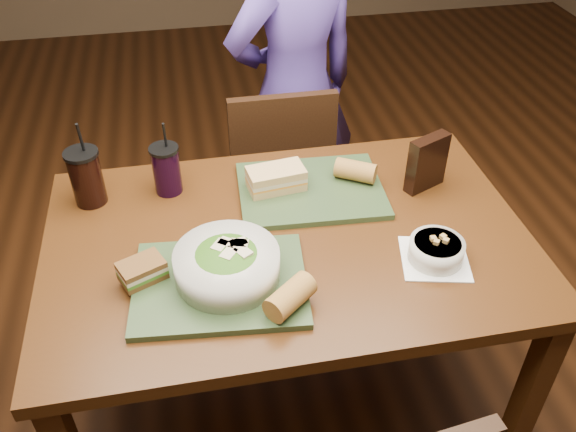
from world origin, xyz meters
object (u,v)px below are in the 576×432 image
object	(u,v)px
soup_bowl	(436,250)
baguette_far	(356,171)
sandwich_near	(142,271)
baguette_near	(290,297)
chip_bag	(427,163)
cup_cola	(86,177)
tray_near	(220,284)
dining_table	(288,261)
chair_far	(279,176)
sandwich_far	(276,178)
tray_far	(311,190)
cup_berry	(166,169)
salad_bowl	(227,263)
diner	(295,93)

from	to	relation	value
soup_bowl	baguette_far	xyz separation A→B (m)	(-0.11, 0.36, 0.02)
sandwich_near	baguette_near	distance (m)	0.37
sandwich_near	chip_bag	size ratio (longest dim) A/B	0.76
cup_cola	chip_bag	size ratio (longest dim) A/B	1.54
tray_near	cup_cola	bearing A→B (deg)	128.23
dining_table	chair_far	bearing A→B (deg)	82.03
tray_near	sandwich_near	size ratio (longest dim) A/B	3.30
soup_bowl	sandwich_near	world-z (taller)	same
tray_near	sandwich_near	distance (m)	0.19
sandwich_near	chip_bag	world-z (taller)	chip_bag
sandwich_near	baguette_far	size ratio (longest dim) A/B	1.06
sandwich_far	baguette_near	bearing A→B (deg)	-96.11
tray_far	cup_cola	bearing A→B (deg)	172.84
cup_berry	chip_bag	xyz separation A→B (m)	(0.75, -0.12, 0.01)
salad_bowl	baguette_far	size ratio (longest dim) A/B	2.14
tray_near	diner	bearing A→B (deg)	68.35
cup_berry	diner	bearing A→B (deg)	47.37
baguette_far	salad_bowl	bearing A→B (deg)	-140.79
soup_bowl	baguette_far	distance (m)	0.38
soup_bowl	sandwich_far	world-z (taller)	sandwich_far
chair_far	baguette_near	bearing A→B (deg)	-98.51
chip_bag	baguette_near	bearing A→B (deg)	-163.74
sandwich_near	cup_cola	world-z (taller)	cup_cola
tray_far	cup_cola	xyz separation A→B (m)	(-0.63, 0.08, 0.08)
sandwich_far	cup_berry	size ratio (longest dim) A/B	0.75
sandwich_far	baguette_far	distance (m)	0.24
chair_far	cup_berry	xyz separation A→B (m)	(-0.40, -0.39, 0.34)
chair_far	tray_far	world-z (taller)	chair_far
diner	sandwich_far	size ratio (longest dim) A/B	8.73
cup_cola	sandwich_far	bearing A→B (deg)	-6.36
diner	baguette_far	distance (m)	0.61
tray_far	sandwich_far	bearing A→B (deg)	168.66
tray_far	salad_bowl	xyz separation A→B (m)	(-0.28, -0.32, 0.05)
salad_bowl	baguette_far	distance (m)	0.54
sandwich_far	chip_bag	distance (m)	0.44
sandwich_near	soup_bowl	bearing A→B (deg)	-4.12
tray_near	cup_berry	world-z (taller)	cup_berry
sandwich_far	cup_berry	bearing A→B (deg)	167.28
sandwich_near	sandwich_far	distance (m)	0.50
sandwich_far	cup_cola	size ratio (longest dim) A/B	0.67
chair_far	chip_bag	size ratio (longest dim) A/B	5.16
chair_far	sandwich_far	distance (m)	0.57
sandwich_far	cup_cola	world-z (taller)	cup_cola
baguette_far	cup_cola	distance (m)	0.77
sandwich_far	cup_berry	world-z (taller)	cup_berry
tray_far	soup_bowl	size ratio (longest dim) A/B	2.06
diner	tray_near	xyz separation A→B (m)	(-0.38, -0.96, 0.00)
tray_near	baguette_near	distance (m)	0.19
chip_bag	diner	bearing A→B (deg)	87.34
salad_bowl	baguette_far	world-z (taller)	salad_bowl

